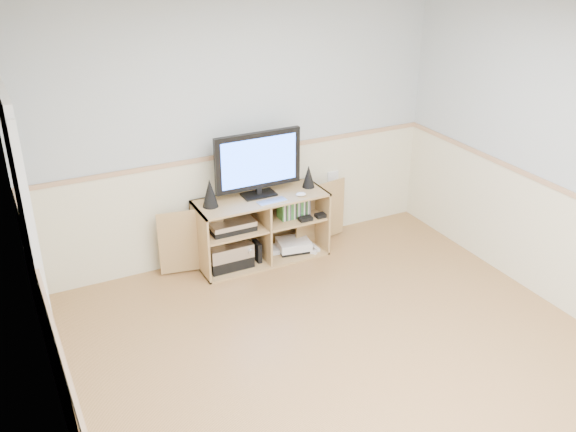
% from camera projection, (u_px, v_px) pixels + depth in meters
% --- Properties ---
extents(room, '(4.04, 4.54, 2.54)m').
position_uv_depth(room, '(358.00, 225.00, 4.16)').
color(room, tan).
rests_on(room, ground).
extents(media_cabinet, '(1.95, 0.47, 0.65)m').
position_uv_depth(media_cabinet, '(259.00, 226.00, 6.15)').
color(media_cabinet, tan).
rests_on(media_cabinet, floor).
extents(monitor, '(0.84, 0.18, 0.62)m').
position_uv_depth(monitor, '(258.00, 162.00, 5.86)').
color(monitor, black).
rests_on(monitor, media_cabinet).
extents(speaker_left, '(0.14, 0.14, 0.26)m').
position_uv_depth(speaker_left, '(210.00, 193.00, 5.73)').
color(speaker_left, black).
rests_on(speaker_left, media_cabinet).
extents(speaker_right, '(0.12, 0.12, 0.22)m').
position_uv_depth(speaker_right, '(309.00, 176.00, 6.14)').
color(speaker_right, black).
rests_on(speaker_right, media_cabinet).
extents(keyboard, '(0.28, 0.13, 0.01)m').
position_uv_depth(keyboard, '(272.00, 201.00, 5.87)').
color(keyboard, silver).
rests_on(keyboard, media_cabinet).
extents(mouse, '(0.11, 0.09, 0.04)m').
position_uv_depth(mouse, '(301.00, 194.00, 5.98)').
color(mouse, white).
rests_on(mouse, media_cabinet).
extents(av_components, '(0.51, 0.31, 0.47)m').
position_uv_depth(av_components, '(229.00, 246.00, 6.01)').
color(av_components, black).
rests_on(av_components, media_cabinet).
extents(game_consoles, '(0.46, 0.31, 0.11)m').
position_uv_depth(game_consoles, '(292.00, 246.00, 6.33)').
color(game_consoles, white).
rests_on(game_consoles, media_cabinet).
extents(game_cases, '(0.30, 0.14, 0.19)m').
position_uv_depth(game_cases, '(294.00, 207.00, 6.15)').
color(game_cases, '#3F8C3F').
rests_on(game_cases, media_cabinet).
extents(wall_outlet, '(0.12, 0.03, 0.12)m').
position_uv_depth(wall_outlet, '(333.00, 177.00, 6.55)').
color(wall_outlet, white).
rests_on(wall_outlet, wall_back).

